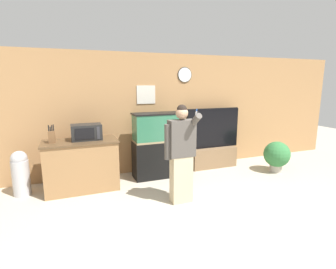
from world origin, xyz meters
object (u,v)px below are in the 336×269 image
object	(u,v)px
aquarium_on_stand	(157,145)
knife_block	(52,136)
counter_island	(82,165)
person_standing	(181,153)
tv_on_stand	(212,150)
potted_plant	(277,155)
trash_bin	(21,173)
microwave	(86,132)

from	to	relation	value
aquarium_on_stand	knife_block	bearing A→B (deg)	-175.37
counter_island	person_standing	xyz separation A→B (m)	(1.50, -1.15, 0.38)
tv_on_stand	aquarium_on_stand	bearing A→B (deg)	-172.96
knife_block	aquarium_on_stand	world-z (taller)	aquarium_on_stand
tv_on_stand	potted_plant	xyz separation A→B (m)	(1.16, -0.84, -0.02)
knife_block	aquarium_on_stand	distance (m)	2.04
counter_island	knife_block	world-z (taller)	knife_block
counter_island	trash_bin	world-z (taller)	counter_island
potted_plant	microwave	bearing A→B (deg)	172.04
aquarium_on_stand	person_standing	xyz separation A→B (m)	(-0.03, -1.29, 0.17)
knife_block	person_standing	bearing A→B (deg)	-29.91
knife_block	tv_on_stand	size ratio (longest dim) A/B	0.23
tv_on_stand	person_standing	bearing A→B (deg)	-134.96
aquarium_on_stand	microwave	bearing A→B (deg)	-175.81
knife_block	person_standing	size ratio (longest dim) A/B	0.20
person_standing	microwave	bearing A→B (deg)	139.19
counter_island	aquarium_on_stand	distance (m)	1.56
counter_island	tv_on_stand	distance (m)	2.99
person_standing	trash_bin	size ratio (longest dim) A/B	2.03
knife_block	microwave	bearing A→B (deg)	5.68
microwave	tv_on_stand	world-z (taller)	tv_on_stand
knife_block	trash_bin	xyz separation A→B (m)	(-0.56, 0.15, -0.64)
knife_block	potted_plant	bearing A→B (deg)	-6.23
knife_block	trash_bin	world-z (taller)	knife_block
counter_island	trash_bin	xyz separation A→B (m)	(-1.03, 0.12, -0.05)
counter_island	tv_on_stand	xyz separation A→B (m)	(2.97, 0.32, -0.06)
microwave	person_standing	xyz separation A→B (m)	(1.38, -1.19, -0.23)
person_standing	trash_bin	world-z (taller)	person_standing
tv_on_stand	microwave	bearing A→B (deg)	-174.37
counter_island	knife_block	distance (m)	0.75
aquarium_on_stand	potted_plant	bearing A→B (deg)	-14.35
microwave	knife_block	size ratio (longest dim) A/B	1.67
counter_island	knife_block	size ratio (longest dim) A/B	4.13
knife_block	person_standing	xyz separation A→B (m)	(1.97, -1.13, -0.20)
microwave	person_standing	size ratio (longest dim) A/B	0.33
counter_island	aquarium_on_stand	bearing A→B (deg)	5.18
trash_bin	potted_plant	bearing A→B (deg)	-7.16
counter_island	microwave	size ratio (longest dim) A/B	2.47
aquarium_on_stand	trash_bin	distance (m)	2.58
aquarium_on_stand	person_standing	distance (m)	1.30
tv_on_stand	knife_block	bearing A→B (deg)	-174.36
person_standing	trash_bin	bearing A→B (deg)	153.19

